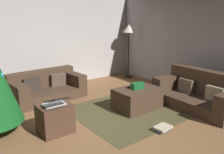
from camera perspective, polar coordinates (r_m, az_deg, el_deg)
The scene contains 13 objects.
ground_plane at distance 3.95m, azimuth -1.49°, elevation -13.64°, with size 6.40×6.40×0.00m, color brown.
rear_partition at distance 6.32m, azimuth -18.78°, elevation 8.64°, with size 6.40×0.12×2.60m, color #BCB7B2.
corner_partition at distance 5.93m, azimuth 24.02°, elevation 7.82°, with size 0.12×6.40×2.60m, color #B5B0AB.
couch_left at distance 5.64m, azimuth -15.79°, elevation -2.55°, with size 1.69×0.96×0.65m.
couch_right at distance 5.24m, azimuth 20.54°, elevation -3.87°, with size 0.93×1.77×0.77m.
ottoman at distance 4.88m, azimuth 6.19°, elevation -5.28°, with size 0.93×0.62×0.43m, color #473323.
gift_box at distance 4.78m, azimuth 6.25°, elevation -2.15°, with size 0.25×0.14×0.13m, color #19662D.
tv_remote at distance 4.84m, azimuth 4.74°, elevation -2.59°, with size 0.05×0.16×0.02m, color black.
side_table at distance 4.00m, azimuth -13.76°, elevation -9.86°, with size 0.52×0.44×0.48m, color #4C3323.
laptop at distance 3.84m, azimuth -13.71°, elevation -6.09°, with size 0.35×0.38×0.17m.
book_stack at distance 4.09m, azimuth 12.25°, elevation -12.19°, with size 0.31×0.24×0.08m.
corner_lamp at distance 7.22m, azimuth 4.11°, elevation 10.79°, with size 0.36×0.36×1.65m.
area_rug at distance 4.96m, azimuth 6.12°, elevation -7.61°, with size 2.60×2.00×0.01m, color #4E4729.
Camera 1 is at (-2.04, -2.82, 1.86)m, focal length 37.35 mm.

